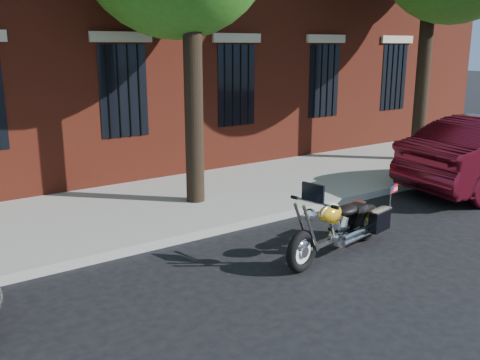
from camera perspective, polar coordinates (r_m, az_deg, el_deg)
ground at (r=8.28m, az=2.62°, el=-8.40°), size 120.00×120.00×0.00m
curb at (r=9.31m, az=-2.61°, el=-5.30°), size 40.00×0.16×0.15m
sidewalk at (r=10.86m, az=-7.98°, el=-2.55°), size 40.00×3.60×0.15m
motorcycle at (r=8.50m, az=10.83°, el=-4.94°), size 2.54×1.00×1.27m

